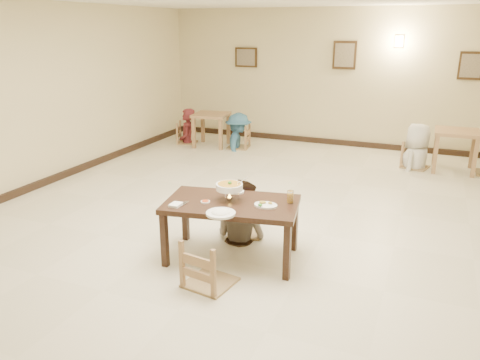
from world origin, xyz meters
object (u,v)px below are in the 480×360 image
at_px(main_table, 232,208).
at_px(chair_near, 209,240).
at_px(bg_chair_lr, 238,126).
at_px(bg_diner_a, 186,109).
at_px(bg_chair_rl, 418,143).
at_px(bg_diner_b, 238,113).
at_px(curry_warmer, 229,187).
at_px(bg_table_left, 211,119).
at_px(bg_diner_c, 420,124).
at_px(bg_chair_ll, 187,123).
at_px(drink_glass, 290,197).
at_px(main_diner, 241,180).
at_px(bg_table_right, 457,138).
at_px(chair_far, 244,202).

height_order(main_table, chair_near, chair_near).
relative_size(bg_chair_lr, bg_diner_a, 0.61).
bearing_deg(chair_near, main_table, -79.03).
bearing_deg(bg_chair_rl, bg_chair_lr, 104.14).
height_order(bg_chair_lr, bg_diner_b, bg_diner_b).
relative_size(bg_chair_rl, bg_diner_a, 0.60).
distance_m(curry_warmer, bg_table_left, 5.42).
height_order(main_table, bg_diner_c, bg_diner_c).
relative_size(chair_near, bg_diner_b, 0.64).
xyz_separation_m(chair_near, bg_diner_c, (1.76, 5.37, 0.36)).
relative_size(chair_near, bg_chair_rl, 1.04).
relative_size(curry_warmer, bg_diner_b, 0.22).
xyz_separation_m(bg_table_left, bg_chair_ll, (-0.63, 0.02, -0.14)).
xyz_separation_m(chair_near, bg_chair_ll, (-3.26, 5.45, -0.04)).
relative_size(curry_warmer, bg_diner_c, 0.20).
xyz_separation_m(drink_glass, bg_diner_a, (-3.85, 4.60, 0.04)).
relative_size(bg_diner_b, bg_diner_c, 0.91).
bearing_deg(bg_chair_ll, bg_chair_lr, -105.79).
relative_size(chair_near, bg_chair_lr, 1.02).
distance_m(bg_table_left, bg_chair_lr, 0.65).
height_order(main_table, bg_chair_ll, bg_chair_ll).
height_order(main_diner, bg_diner_a, bg_diner_a).
distance_m(main_table, drink_glass, 0.68).
relative_size(main_diner, bg_table_right, 1.98).
bearing_deg(bg_diner_a, main_table, 10.60).
height_order(bg_table_right, bg_chair_ll, bg_chair_ll).
xyz_separation_m(curry_warmer, bg_chair_lr, (-1.92, 4.83, -0.37)).
relative_size(chair_far, bg_diner_b, 0.57).
distance_m(chair_far, bg_diner_c, 4.52).
distance_m(chair_far, bg_diner_b, 4.60).
bearing_deg(chair_near, bg_diner_c, -99.23).
bearing_deg(bg_diner_c, bg_diner_a, -72.63).
bearing_deg(curry_warmer, bg_diner_b, 111.69).
xyz_separation_m(chair_far, bg_table_left, (-2.47, 4.14, 0.16)).
bearing_deg(bg_table_left, chair_far, -59.14).
xyz_separation_m(chair_near, bg_chair_rl, (1.76, 5.37, -0.02)).
bearing_deg(chair_far, bg_chair_lr, 93.95).
height_order(curry_warmer, bg_chair_rl, curry_warmer).
height_order(drink_glass, bg_chair_ll, bg_chair_ll).
xyz_separation_m(main_table, bg_chair_lr, (-1.97, 4.87, -0.13)).
xyz_separation_m(chair_far, bg_chair_rl, (1.91, 4.08, 0.03)).
xyz_separation_m(chair_far, main_diner, (0.01, -0.11, 0.33)).
height_order(bg_chair_rl, bg_diner_b, bg_diner_b).
xyz_separation_m(bg_table_left, bg_chair_lr, (0.63, 0.06, -0.12)).
xyz_separation_m(bg_chair_lr, bg_diner_c, (3.75, -0.13, 0.37)).
distance_m(curry_warmer, bg_diner_a, 5.75).
relative_size(chair_near, main_diner, 0.65).
distance_m(main_table, chair_near, 0.64).
bearing_deg(drink_glass, bg_table_right, 68.32).
bearing_deg(chair_near, bg_chair_ll, -50.25).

